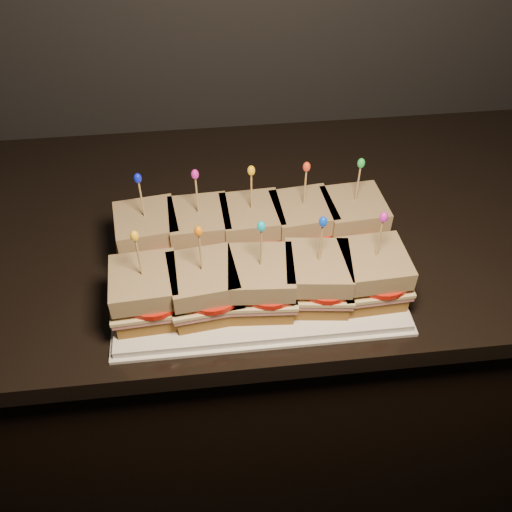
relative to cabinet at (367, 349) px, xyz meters
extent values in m
cube|color=black|center=(0.00, 0.00, 0.00)|extent=(2.64, 0.62, 0.83)
cube|color=black|center=(0.00, 0.00, 0.43)|extent=(2.68, 0.66, 0.04)
cube|color=white|center=(-0.29, -0.16, 0.46)|extent=(0.45, 0.28, 0.02)
cube|color=white|center=(-0.29, -0.16, 0.45)|extent=(0.46, 0.29, 0.01)
cube|color=brown|center=(-0.46, -0.09, 0.48)|extent=(0.11, 0.11, 0.03)
cube|color=#B7665D|center=(-0.46, -0.09, 0.50)|extent=(0.12, 0.11, 0.01)
cube|color=beige|center=(-0.46, -0.09, 0.51)|extent=(0.12, 0.12, 0.01)
cylinder|color=red|center=(-0.45, -0.10, 0.51)|extent=(0.10, 0.10, 0.01)
cube|color=#4D2E0E|center=(-0.46, -0.09, 0.54)|extent=(0.11, 0.11, 0.03)
cylinder|color=tan|center=(-0.46, -0.09, 0.58)|extent=(0.00, 0.00, 0.09)
ellipsoid|color=#0C18DA|center=(-0.46, -0.09, 0.63)|extent=(0.01, 0.01, 0.02)
cube|color=brown|center=(-0.38, -0.09, 0.48)|extent=(0.10, 0.10, 0.03)
cube|color=#B7665D|center=(-0.38, -0.09, 0.50)|extent=(0.11, 0.11, 0.01)
cube|color=beige|center=(-0.38, -0.09, 0.51)|extent=(0.11, 0.11, 0.01)
cylinder|color=red|center=(-0.37, -0.10, 0.51)|extent=(0.10, 0.10, 0.01)
cube|color=#4D2E0E|center=(-0.38, -0.09, 0.54)|extent=(0.10, 0.10, 0.03)
cylinder|color=tan|center=(-0.38, -0.09, 0.58)|extent=(0.00, 0.00, 0.09)
ellipsoid|color=#C91CA0|center=(-0.38, -0.09, 0.63)|extent=(0.01, 0.01, 0.02)
cube|color=brown|center=(-0.29, -0.09, 0.48)|extent=(0.10, 0.10, 0.03)
cube|color=#B7665D|center=(-0.29, -0.09, 0.50)|extent=(0.11, 0.11, 0.01)
cube|color=beige|center=(-0.29, -0.09, 0.51)|extent=(0.11, 0.11, 0.01)
cylinder|color=red|center=(-0.28, -0.10, 0.51)|extent=(0.10, 0.10, 0.01)
cube|color=#4D2E0E|center=(-0.29, -0.09, 0.54)|extent=(0.10, 0.10, 0.03)
cylinder|color=tan|center=(-0.29, -0.09, 0.58)|extent=(0.00, 0.00, 0.09)
ellipsoid|color=yellow|center=(-0.29, -0.09, 0.63)|extent=(0.01, 0.01, 0.02)
cube|color=brown|center=(-0.21, -0.09, 0.48)|extent=(0.10, 0.10, 0.03)
cube|color=#B7665D|center=(-0.21, -0.09, 0.50)|extent=(0.11, 0.11, 0.01)
cube|color=beige|center=(-0.21, -0.09, 0.51)|extent=(0.12, 0.11, 0.01)
cylinder|color=red|center=(-0.19, -0.10, 0.51)|extent=(0.10, 0.10, 0.01)
cube|color=#4D2E0E|center=(-0.21, -0.09, 0.54)|extent=(0.11, 0.11, 0.03)
cylinder|color=tan|center=(-0.21, -0.09, 0.58)|extent=(0.00, 0.00, 0.09)
ellipsoid|color=red|center=(-0.21, -0.09, 0.63)|extent=(0.01, 0.01, 0.02)
cube|color=brown|center=(-0.12, -0.09, 0.48)|extent=(0.10, 0.10, 0.03)
cube|color=#B7665D|center=(-0.12, -0.09, 0.50)|extent=(0.11, 0.11, 0.01)
cube|color=beige|center=(-0.12, -0.09, 0.51)|extent=(0.11, 0.11, 0.01)
cylinder|color=red|center=(-0.11, -0.10, 0.51)|extent=(0.10, 0.10, 0.01)
cube|color=#4D2E0E|center=(-0.12, -0.09, 0.54)|extent=(0.10, 0.10, 0.03)
cylinder|color=tan|center=(-0.12, -0.09, 0.58)|extent=(0.00, 0.00, 0.09)
ellipsoid|color=green|center=(-0.12, -0.09, 0.63)|extent=(0.01, 0.01, 0.02)
cube|color=brown|center=(-0.46, -0.22, 0.48)|extent=(0.10, 0.10, 0.03)
cube|color=#B7665D|center=(-0.46, -0.22, 0.50)|extent=(0.11, 0.11, 0.01)
cube|color=beige|center=(-0.46, -0.22, 0.51)|extent=(0.11, 0.11, 0.01)
cylinder|color=red|center=(-0.45, -0.23, 0.51)|extent=(0.10, 0.10, 0.01)
cube|color=#4D2E0E|center=(-0.46, -0.22, 0.54)|extent=(0.10, 0.10, 0.03)
cylinder|color=tan|center=(-0.46, -0.22, 0.58)|extent=(0.00, 0.00, 0.09)
ellipsoid|color=yellow|center=(-0.46, -0.22, 0.63)|extent=(0.01, 0.01, 0.02)
cube|color=brown|center=(-0.38, -0.22, 0.48)|extent=(0.11, 0.11, 0.03)
cube|color=#B7665D|center=(-0.38, -0.22, 0.50)|extent=(0.12, 0.11, 0.01)
cube|color=beige|center=(-0.38, -0.22, 0.51)|extent=(0.12, 0.11, 0.01)
cylinder|color=red|center=(-0.37, -0.23, 0.51)|extent=(0.10, 0.10, 0.01)
cube|color=#4D2E0E|center=(-0.38, -0.22, 0.54)|extent=(0.11, 0.11, 0.03)
cylinder|color=tan|center=(-0.38, -0.22, 0.58)|extent=(0.00, 0.00, 0.09)
ellipsoid|color=orange|center=(-0.38, -0.22, 0.63)|extent=(0.01, 0.01, 0.02)
cube|color=brown|center=(-0.29, -0.22, 0.48)|extent=(0.10, 0.10, 0.03)
cube|color=#B7665D|center=(-0.29, -0.22, 0.50)|extent=(0.11, 0.11, 0.01)
cube|color=beige|center=(-0.29, -0.22, 0.51)|extent=(0.11, 0.11, 0.01)
cylinder|color=red|center=(-0.28, -0.23, 0.51)|extent=(0.10, 0.10, 0.01)
cube|color=#4D2E0E|center=(-0.29, -0.22, 0.54)|extent=(0.10, 0.10, 0.03)
cylinder|color=tan|center=(-0.29, -0.22, 0.58)|extent=(0.00, 0.00, 0.09)
ellipsoid|color=#0DB2C8|center=(-0.29, -0.22, 0.63)|extent=(0.01, 0.01, 0.02)
cube|color=brown|center=(-0.21, -0.22, 0.48)|extent=(0.11, 0.11, 0.03)
cube|color=#B7665D|center=(-0.21, -0.22, 0.50)|extent=(0.12, 0.11, 0.01)
cube|color=beige|center=(-0.21, -0.22, 0.51)|extent=(0.12, 0.11, 0.01)
cylinder|color=red|center=(-0.19, -0.23, 0.51)|extent=(0.10, 0.10, 0.01)
cube|color=#4D2E0E|center=(-0.21, -0.22, 0.54)|extent=(0.11, 0.11, 0.03)
cylinder|color=tan|center=(-0.21, -0.22, 0.58)|extent=(0.00, 0.00, 0.09)
ellipsoid|color=blue|center=(-0.21, -0.22, 0.63)|extent=(0.01, 0.01, 0.02)
cube|color=brown|center=(-0.12, -0.22, 0.48)|extent=(0.10, 0.10, 0.03)
cube|color=#B7665D|center=(-0.12, -0.22, 0.50)|extent=(0.11, 0.11, 0.01)
cube|color=beige|center=(-0.12, -0.22, 0.51)|extent=(0.11, 0.11, 0.01)
cylinder|color=red|center=(-0.11, -0.23, 0.51)|extent=(0.10, 0.10, 0.01)
cube|color=#4D2E0E|center=(-0.12, -0.22, 0.54)|extent=(0.10, 0.10, 0.03)
cylinder|color=tan|center=(-0.12, -0.22, 0.58)|extent=(0.00, 0.00, 0.09)
ellipsoid|color=#CA1BB7|center=(-0.12, -0.22, 0.63)|extent=(0.01, 0.01, 0.02)
camera|label=1|loc=(-0.37, -0.80, 1.15)|focal=40.00mm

